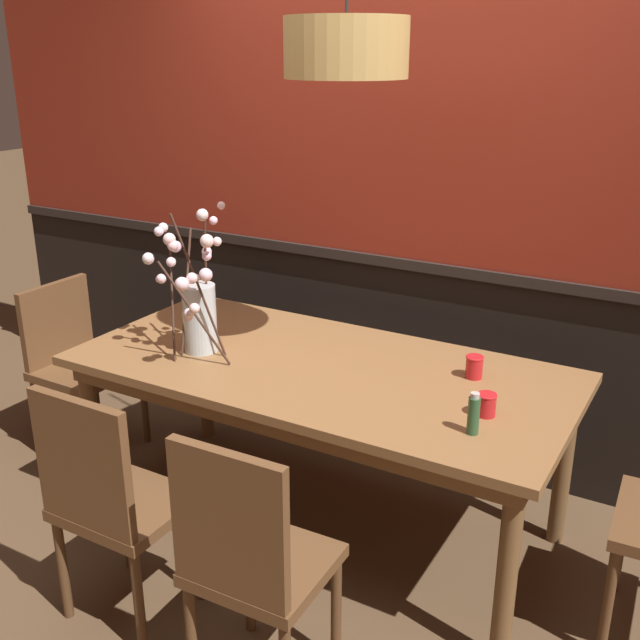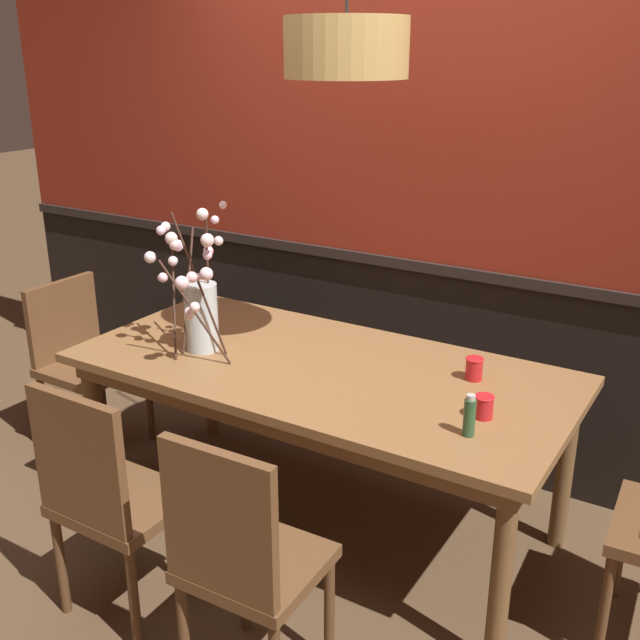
# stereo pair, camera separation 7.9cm
# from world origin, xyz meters

# --- Properties ---
(ground_plane) EXTENTS (24.00, 24.00, 0.00)m
(ground_plane) POSITION_xyz_m (0.00, 0.00, 0.00)
(ground_plane) COLOR brown
(back_wall) EXTENTS (5.22, 0.14, 2.74)m
(back_wall) POSITION_xyz_m (0.00, 0.84, 1.36)
(back_wall) COLOR black
(back_wall) RESTS_ON ground
(dining_table) EXTENTS (2.05, 0.98, 0.76)m
(dining_table) POSITION_xyz_m (0.00, 0.00, 0.69)
(dining_table) COLOR olive
(dining_table) RESTS_ON ground
(chair_near_side_left) EXTENTS (0.43, 0.39, 0.94)m
(chair_near_side_left) POSITION_xyz_m (-0.34, -0.88, 0.52)
(chair_near_side_left) COLOR brown
(chair_near_side_left) RESTS_ON ground
(chair_far_side_right) EXTENTS (0.42, 0.42, 0.93)m
(chair_far_side_right) POSITION_xyz_m (0.30, 0.90, 0.52)
(chair_far_side_right) COLOR brown
(chair_far_side_right) RESTS_ON ground
(chair_near_side_right) EXTENTS (0.42, 0.40, 0.95)m
(chair_near_side_right) POSITION_xyz_m (0.28, -0.92, 0.53)
(chair_near_side_right) COLOR brown
(chair_near_side_right) RESTS_ON ground
(chair_far_side_left) EXTENTS (0.45, 0.42, 0.91)m
(chair_far_side_left) POSITION_xyz_m (-0.27, 0.87, 0.52)
(chair_far_side_left) COLOR brown
(chair_far_side_left) RESTS_ON ground
(chair_head_west_end) EXTENTS (0.43, 0.45, 0.88)m
(chair_head_west_end) POSITION_xyz_m (-1.43, -0.01, 0.50)
(chair_head_west_end) COLOR brown
(chair_head_west_end) RESTS_ON ground
(vase_with_blossoms) EXTENTS (0.38, 0.38, 0.66)m
(vase_with_blossoms) POSITION_xyz_m (-0.51, -0.14, 0.96)
(vase_with_blossoms) COLOR silver
(vase_with_blossoms) RESTS_ON dining_table
(candle_holder_nearer_center) EXTENTS (0.07, 0.07, 0.09)m
(candle_holder_nearer_center) POSITION_xyz_m (0.59, 0.19, 0.81)
(candle_holder_nearer_center) COLOR red
(candle_holder_nearer_center) RESTS_ON dining_table
(candle_holder_nearer_edge) EXTENTS (0.07, 0.07, 0.08)m
(candle_holder_nearer_edge) POSITION_xyz_m (0.73, -0.10, 0.81)
(candle_holder_nearer_edge) COLOR red
(candle_holder_nearer_edge) RESTS_ON dining_table
(condiment_bottle) EXTENTS (0.04, 0.04, 0.15)m
(condiment_bottle) POSITION_xyz_m (0.74, -0.25, 0.84)
(condiment_bottle) COLOR #2D5633
(condiment_bottle) RESTS_ON dining_table
(pendant_lamp) EXTENTS (0.45, 0.45, 0.86)m
(pendant_lamp) POSITION_xyz_m (0.07, 0.06, 1.99)
(pendant_lamp) COLOR tan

